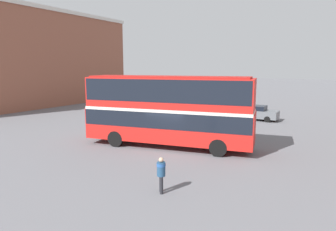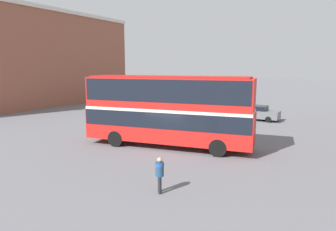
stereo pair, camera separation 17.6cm
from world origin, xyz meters
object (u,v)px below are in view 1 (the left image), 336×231
at_px(pedestrian_foreground, 161,171).
at_px(parked_car_kerb_far, 255,112).
at_px(double_decker_bus, 168,107).
at_px(parked_car_kerb_near, 139,103).

height_order(pedestrian_foreground, parked_car_kerb_far, pedestrian_foreground).
bearing_deg(double_decker_bus, pedestrian_foreground, -73.17).
bearing_deg(parked_car_kerb_near, pedestrian_foreground, 140.25).
bearing_deg(pedestrian_foreground, parked_car_kerb_near, -89.45).
bearing_deg(parked_car_kerb_far, pedestrian_foreground, -86.46).
xyz_separation_m(double_decker_bus, parked_car_kerb_far, (2.48, 13.58, -2.02)).
bearing_deg(parked_car_kerb_near, parked_car_kerb_far, -168.83).
xyz_separation_m(parked_car_kerb_near, parked_car_kerb_far, (14.96, -0.27, -0.05)).
xyz_separation_m(pedestrian_foreground, parked_car_kerb_far, (-1.14, 20.30, -0.22)).
relative_size(parked_car_kerb_near, parked_car_kerb_far, 1.06).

